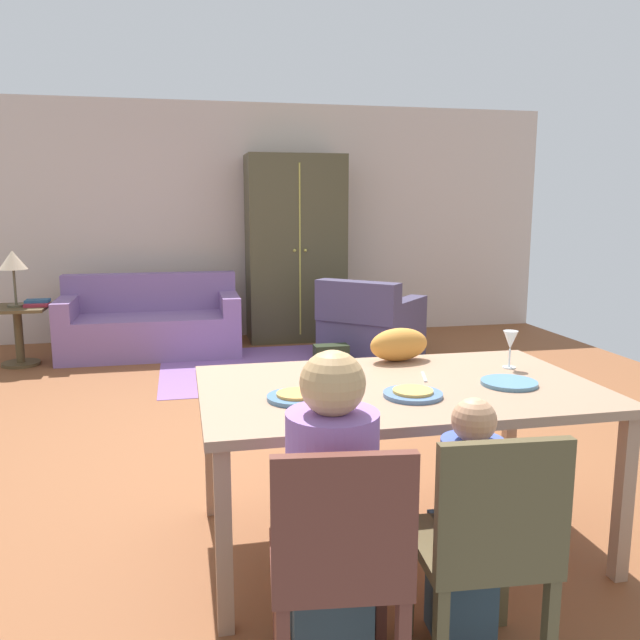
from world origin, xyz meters
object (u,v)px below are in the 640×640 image
at_px(person_child, 466,532).
at_px(cat, 399,345).
at_px(person_man, 331,524).
at_px(side_table, 18,327).
at_px(plate_near_child, 413,394).
at_px(table_lamp, 13,262).
at_px(dining_table, 398,399).
at_px(wine_glass, 510,342).
at_px(handbag, 331,358).
at_px(plate_near_man, 297,397).
at_px(dining_chair_child, 487,541).
at_px(couch, 151,325).
at_px(dining_chair_man, 339,558).
at_px(book_upper, 38,301).
at_px(armoire, 295,249).
at_px(plate_near_woman, 509,383).
at_px(armchair, 370,328).
at_px(book_lower, 37,305).

distance_m(person_child, cat, 1.25).
bearing_deg(person_man, side_table, 113.00).
relative_size(plate_near_child, table_lamp, 0.46).
xyz_separation_m(dining_table, person_child, (0.00, -0.73, -0.26)).
xyz_separation_m(wine_glass, handbag, (-0.21, 2.94, -0.76)).
height_order(dining_table, plate_near_man, plate_near_man).
bearing_deg(dining_chair_child, couch, 103.57).
distance_m(dining_table, plate_near_child, 0.19).
bearing_deg(side_table, wine_glass, -50.86).
relative_size(dining_chair_man, person_man, 0.78).
height_order(couch, book_upper, couch).
distance_m(dining_chair_man, couch, 5.24).
height_order(couch, armoire, armoire).
bearing_deg(dining_chair_man, person_man, 85.48).
relative_size(plate_near_woman, armchair, 0.21).
bearing_deg(couch, dining_chair_man, -81.62).
distance_m(wine_glass, book_upper, 4.89).
distance_m(cat, book_lower, 4.33).
height_order(dining_chair_man, armchair, dining_chair_man).
height_order(plate_near_child, person_man, person_man).
xyz_separation_m(wine_glass, person_child, (-0.63, -0.91, -0.46)).
relative_size(plate_near_woman, dining_chair_child, 0.29).
bearing_deg(table_lamp, armoire, 13.56).
xyz_separation_m(cat, book_upper, (-2.46, 3.64, -0.22)).
relative_size(armchair, armoire, 0.58).
xyz_separation_m(dining_chair_man, person_child, (0.49, 0.17, -0.06)).
xyz_separation_m(armoire, book_upper, (-2.68, -0.63, -0.43)).
bearing_deg(side_table, cat, -53.57).
height_order(book_lower, handbag, book_lower).
xyz_separation_m(dining_chair_child, book_upper, (-2.30, 4.98, 0.13)).
height_order(side_table, handbag, side_table).
bearing_deg(book_upper, armoire, 13.28).
height_order(person_child, cat, cat).
height_order(plate_near_child, handbag, plate_near_child).
bearing_deg(cat, book_lower, 114.46).
relative_size(person_man, book_upper, 5.04).
relative_size(plate_near_child, person_man, 0.23).
bearing_deg(book_lower, table_lamp, 171.90).
bearing_deg(plate_near_woman, book_lower, 124.24).
bearing_deg(cat, couch, 99.94).
distance_m(plate_near_man, book_lower, 4.50).
height_order(couch, handbag, couch).
height_order(dining_chair_child, book_lower, dining_chair_child).
distance_m(plate_near_child, table_lamp, 4.89).
bearing_deg(person_child, couch, 104.09).
bearing_deg(table_lamp, plate_near_child, -59.31).
relative_size(plate_near_man, cat, 0.78).
bearing_deg(table_lamp, book_upper, 17.71).
height_order(person_man, table_lamp, table_lamp).
height_order(cat, book_lower, cat).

